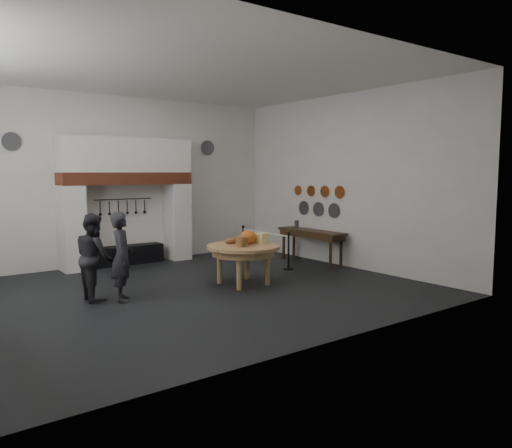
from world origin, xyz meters
TOP-DOWN VIEW (x-y plane):
  - floor at (0.00, 0.00)m, footprint 9.00×8.00m
  - ceiling at (0.00, 0.00)m, footprint 9.00×8.00m
  - wall_back at (0.00, 4.00)m, footprint 9.00×0.02m
  - wall_front at (0.00, -4.00)m, footprint 9.00×0.02m
  - wall_right at (4.50, 0.00)m, footprint 0.02×8.00m
  - chimney_pier_left at (-1.48, 3.65)m, footprint 0.55×0.70m
  - chimney_pier_right at (1.48, 3.65)m, footprint 0.55×0.70m
  - hearth_brick_band at (0.00, 3.65)m, footprint 3.50×0.72m
  - chimney_hood at (0.00, 3.65)m, footprint 3.50×0.70m
  - iron_range at (0.00, 3.72)m, footprint 1.90×0.45m
  - utensil_rail at (0.00, 3.92)m, footprint 1.60×0.02m
  - work_table at (1.09, -0.15)m, footprint 1.96×1.96m
  - pumpkin at (1.29, -0.05)m, footprint 0.36×0.36m
  - cheese_block_big at (1.59, -0.20)m, footprint 0.22×0.22m
  - cheese_block_small at (1.57, 0.10)m, footprint 0.18×0.18m
  - wicker_basket at (0.94, -0.30)m, footprint 0.39×0.39m
  - bread_loaf at (0.99, 0.20)m, footprint 0.31×0.18m
  - visitor_near at (-1.60, 0.11)m, footprint 0.61×0.74m
  - visitor_far at (-2.00, 0.51)m, footprint 0.65×0.83m
  - side_table at (4.10, 0.89)m, footprint 0.55×2.20m
  - pewter_jug at (4.10, 1.49)m, footprint 0.12×0.12m
  - copper_pan_a at (4.46, 0.20)m, footprint 0.03×0.34m
  - copper_pan_b at (4.46, 0.75)m, footprint 0.03×0.32m
  - copper_pan_c at (4.46, 1.30)m, footprint 0.03×0.30m
  - copper_pan_d at (4.46, 1.85)m, footprint 0.03×0.28m
  - pewter_plate_left at (4.46, 0.40)m, footprint 0.03×0.40m
  - pewter_plate_mid at (4.46, 1.00)m, footprint 0.03×0.40m
  - pewter_plate_right at (4.46, 1.60)m, footprint 0.03×0.40m
  - pewter_plate_back_left at (-2.70, 3.96)m, footprint 0.44×0.03m
  - pewter_plate_back_right at (2.70, 3.96)m, footprint 0.44×0.03m
  - barrier_post_near at (2.98, 0.53)m, footprint 0.05×0.05m
  - barrier_post_far at (2.98, 2.53)m, footprint 0.05×0.05m
  - barrier_rope at (2.98, 1.53)m, footprint 0.04×2.00m

SIDE VIEW (x-z plane):
  - floor at x=0.00m, z-range -0.01..0.01m
  - iron_range at x=0.00m, z-range 0.00..0.50m
  - barrier_post_near at x=2.98m, z-range 0.00..0.90m
  - barrier_post_far at x=2.98m, z-range 0.00..0.90m
  - work_table at x=1.09m, z-range 0.80..0.88m
  - visitor_far at x=-2.00m, z-range 0.00..1.69m
  - barrier_rope at x=2.98m, z-range 0.83..0.87m
  - visitor_near at x=-1.60m, z-range 0.00..1.72m
  - side_table at x=4.10m, z-range 0.84..0.90m
  - bread_loaf at x=0.99m, z-range 0.87..1.01m
  - cheese_block_small at x=1.57m, z-range 0.88..1.07m
  - wicker_basket at x=0.94m, z-range 0.88..1.09m
  - cheese_block_big at x=1.59m, z-range 0.88..1.11m
  - pewter_jug at x=4.10m, z-range 0.90..1.12m
  - pumpkin at x=1.29m, z-range 0.88..1.18m
  - chimney_pier_left at x=-1.48m, z-range 0.00..2.15m
  - chimney_pier_right at x=1.48m, z-range 0.00..2.15m
  - pewter_plate_left at x=4.46m, z-range 1.25..1.65m
  - pewter_plate_mid at x=4.46m, z-range 1.25..1.65m
  - pewter_plate_right at x=4.46m, z-range 1.25..1.65m
  - utensil_rail at x=0.00m, z-range 1.74..1.76m
  - copper_pan_b at x=4.46m, z-range 1.79..2.11m
  - copper_pan_d at x=4.46m, z-range 1.81..2.09m
  - copper_pan_a at x=4.46m, z-range 1.78..2.12m
  - copper_pan_c at x=4.46m, z-range 1.80..2.10m
  - wall_back at x=0.00m, z-range 0.00..4.50m
  - wall_front at x=0.00m, z-range 0.00..4.50m
  - wall_right at x=4.50m, z-range 0.00..4.50m
  - hearth_brick_band at x=0.00m, z-range 2.15..2.47m
  - chimney_hood at x=0.00m, z-range 2.47..3.37m
  - pewter_plate_back_left at x=-2.70m, z-range 2.98..3.42m
  - pewter_plate_back_right at x=2.70m, z-range 2.98..3.42m
  - ceiling at x=0.00m, z-range 4.49..4.51m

